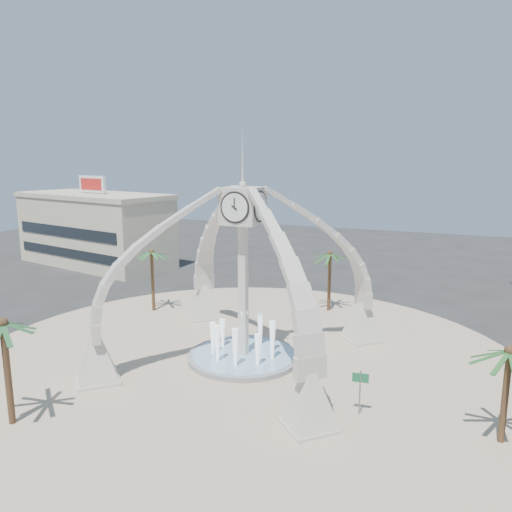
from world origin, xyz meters
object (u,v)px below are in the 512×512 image
at_px(palm_east, 510,352).
at_px(palm_south, 3,325).
at_px(street_sign, 360,383).
at_px(clock_tower, 243,271).
at_px(palm_north, 330,254).
at_px(palm_west, 152,253).
at_px(fountain, 244,356).

relative_size(palm_east, palm_south, 0.87).
relative_size(palm_east, street_sign, 2.09).
relative_size(clock_tower, street_sign, 6.69).
height_order(clock_tower, palm_north, clock_tower).
bearing_deg(palm_west, clock_tower, -29.74).
bearing_deg(palm_north, clock_tower, -100.49).
bearing_deg(fountain, clock_tower, -90.00).
distance_m(palm_east, palm_south, 25.80).
bearing_deg(palm_north, palm_south, -111.39).
height_order(palm_north, palm_south, palm_south).
xyz_separation_m(palm_north, palm_south, (-10.47, -26.73, 0.21)).
bearing_deg(street_sign, palm_south, -161.76).
height_order(palm_east, palm_north, palm_north).
bearing_deg(palm_south, clock_tower, 58.57).
bearing_deg(palm_east, palm_south, -160.91).
relative_size(fountain, street_sign, 2.98).
height_order(fountain, palm_west, palm_west).
distance_m(fountain, street_sign, 10.45).
height_order(clock_tower, fountain, clock_tower).
xyz_separation_m(palm_east, street_sign, (-7.20, -0.07, -2.96)).
distance_m(palm_west, palm_north, 16.55).
height_order(clock_tower, palm_south, clock_tower).
bearing_deg(palm_east, palm_north, 127.22).
distance_m(palm_west, street_sign, 25.16).
bearing_deg(palm_south, palm_west, 103.18).
bearing_deg(palm_south, street_sign, 25.99).
bearing_deg(street_sign, clock_tower, 145.80).
height_order(palm_north, street_sign, palm_north).
xyz_separation_m(clock_tower, palm_north, (2.55, 13.77, -1.05)).
xyz_separation_m(fountain, palm_north, (2.55, 13.77, 5.15)).
xyz_separation_m(clock_tower, palm_east, (16.45, -4.53, -1.62)).
distance_m(palm_north, street_sign, 19.86).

